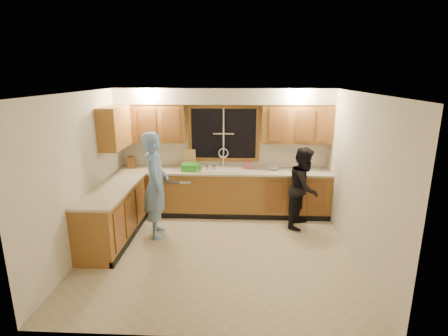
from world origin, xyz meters
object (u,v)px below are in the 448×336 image
(stove, at_px, (100,229))
(dishwasher, at_px, (181,194))
(woman, at_px, (304,188))
(man, at_px, (156,185))
(dish_crate, at_px, (190,167))
(bowl, at_px, (273,168))
(sink, at_px, (223,173))
(soap_bottle, at_px, (247,164))
(knife_block, at_px, (131,162))

(stove, bearing_deg, dishwasher, 62.31)
(dishwasher, relative_size, woman, 0.55)
(woman, bearing_deg, man, 126.04)
(dish_crate, xyz_separation_m, bowl, (1.64, 0.15, -0.04))
(sink, xyz_separation_m, dish_crate, (-0.64, -0.08, 0.13))
(man, bearing_deg, dishwasher, -28.23)
(soap_bottle, bearing_deg, dishwasher, -173.61)
(man, relative_size, dish_crate, 6.06)
(man, height_order, woman, man)
(knife_block, bearing_deg, dish_crate, -1.80)
(stove, bearing_deg, knife_block, 91.53)
(dishwasher, relative_size, stove, 0.91)
(dishwasher, distance_m, stove, 2.04)
(dishwasher, xyz_separation_m, stove, (-0.95, -1.81, 0.04))
(woman, bearing_deg, dishwasher, 103.04)
(dish_crate, distance_m, soap_bottle, 1.14)
(dish_crate, bearing_deg, woman, -11.72)
(knife_block, height_order, dish_crate, knife_block)
(dishwasher, relative_size, man, 0.45)
(man, distance_m, bowl, 2.37)
(dishwasher, height_order, stove, stove)
(woman, xyz_separation_m, knife_block, (-3.36, 0.57, 0.29))
(stove, height_order, soap_bottle, soap_bottle)
(stove, relative_size, man, 0.49)
(dishwasher, relative_size, soap_bottle, 4.39)
(dish_crate, bearing_deg, man, -116.15)
(stove, xyz_separation_m, knife_block, (-0.05, 1.87, 0.59))
(bowl, bearing_deg, dishwasher, -177.25)
(man, distance_m, dish_crate, 1.06)
(stove, relative_size, bowl, 4.06)
(bowl, bearing_deg, man, -152.38)
(knife_block, bearing_deg, man, -51.04)
(woman, xyz_separation_m, bowl, (-0.52, 0.60, 0.20))
(dish_crate, bearing_deg, sink, 7.12)
(dish_crate, bearing_deg, soap_bottle, 10.84)
(sink, relative_size, knife_block, 3.55)
(knife_block, bearing_deg, dishwasher, 0.69)
(dishwasher, height_order, knife_block, knife_block)
(soap_bottle, height_order, bowl, soap_bottle)
(sink, height_order, woman, woman)
(knife_block, bearing_deg, sink, 2.62)
(dishwasher, bearing_deg, woman, -12.21)
(sink, height_order, dishwasher, sink)
(sink, bearing_deg, woman, -19.17)
(soap_bottle, bearing_deg, woman, -32.50)
(knife_block, height_order, bowl, knife_block)
(stove, xyz_separation_m, man, (0.70, 0.80, 0.47))
(woman, relative_size, soap_bottle, 8.01)
(knife_block, xyz_separation_m, soap_bottle, (2.33, 0.09, -0.03))
(man, distance_m, knife_block, 1.31)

